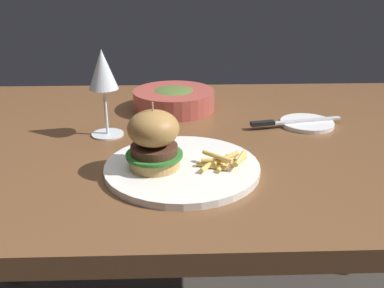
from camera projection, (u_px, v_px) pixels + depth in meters
dining_table at (185, 165)px, 1.05m from camera, size 1.39×0.92×0.74m
main_plate at (182, 168)px, 0.83m from camera, size 0.30×0.30×0.01m
burger_sandwich at (154, 139)px, 0.79m from camera, size 0.11×0.11×0.13m
fries_pile at (224, 161)px, 0.82m from camera, size 0.10×0.08×0.03m
wine_glass at (103, 73)px, 0.96m from camera, size 0.07×0.07×0.20m
bread_plate at (307, 123)px, 1.07m from camera, size 0.13×0.13×0.01m
table_knife at (288, 122)px, 1.06m from camera, size 0.24×0.06×0.01m
soup_bowl at (174, 99)px, 1.18m from camera, size 0.22×0.22×0.06m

